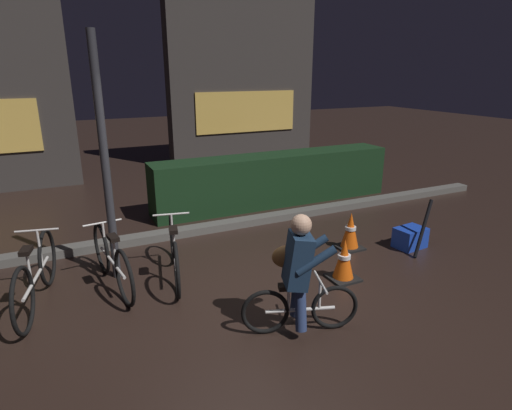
{
  "coord_description": "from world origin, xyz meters",
  "views": [
    {
      "loc": [
        -1.99,
        -3.98,
        2.53
      ],
      "look_at": [
        0.2,
        0.6,
        0.9
      ],
      "focal_mm": 29.84,
      "sensor_mm": 36.0,
      "label": 1
    }
  ],
  "objects": [
    {
      "name": "street_post",
      "position": [
        -1.48,
        1.2,
        1.47
      ],
      "size": [
        0.1,
        0.1,
        2.95
      ],
      "primitive_type": "cylinder",
      "color": "#2D2D33",
      "rests_on": "ground"
    },
    {
      "name": "blue_crate",
      "position": [
        2.59,
        0.3,
        0.15
      ],
      "size": [
        0.47,
        0.37,
        0.3
      ],
      "primitive_type": "cube",
      "rotation": [
        0.0,
        0.0,
        0.11
      ],
      "color": "#193DB7",
      "rests_on": "ground"
    },
    {
      "name": "sidewalk_curb",
      "position": [
        0.0,
        2.2,
        0.06
      ],
      "size": [
        12.0,
        0.24,
        0.12
      ],
      "primitive_type": "cube",
      "color": "#56544F",
      "rests_on": "ground"
    },
    {
      "name": "ground_plane",
      "position": [
        0.0,
        0.0,
        0.0
      ],
      "size": [
        40.0,
        40.0,
        0.0
      ],
      "primitive_type": "plane",
      "color": "black"
    },
    {
      "name": "cyclist",
      "position": [
        -0.01,
        -0.79,
        0.63
      ],
      "size": [
        1.14,
        0.63,
        1.25
      ],
      "rotation": [
        0.0,
        0.0,
        -0.32
      ],
      "color": "black",
      "rests_on": "ground"
    },
    {
      "name": "parked_bike_center_left",
      "position": [
        -1.55,
        0.94,
        0.34
      ],
      "size": [
        0.46,
        1.63,
        0.76
      ],
      "rotation": [
        0.0,
        0.0,
        1.7
      ],
      "color": "black",
      "rests_on": "ground"
    },
    {
      "name": "parked_bike_center_right",
      "position": [
        -0.81,
        0.87,
        0.35
      ],
      "size": [
        0.48,
        1.63,
        0.76
      ],
      "rotation": [
        0.0,
        0.0,
        1.36
      ],
      "color": "black",
      "rests_on": "ground"
    },
    {
      "name": "traffic_cone_near",
      "position": [
        1.08,
        -0.1,
        0.26
      ],
      "size": [
        0.36,
        0.36,
        0.54
      ],
      "color": "black",
      "rests_on": "ground"
    },
    {
      "name": "hedge_row",
      "position": [
        1.8,
        3.1,
        0.49
      ],
      "size": [
        4.8,
        0.7,
        0.97
      ],
      "primitive_type": "cube",
      "color": "black",
      "rests_on": "ground"
    },
    {
      "name": "storefront_right",
      "position": [
        2.94,
        7.2,
        2.33
      ],
      "size": [
        4.2,
        0.54,
        4.68
      ],
      "color": "#383330",
      "rests_on": "ground"
    },
    {
      "name": "closed_umbrella",
      "position": [
        2.55,
        0.05,
        0.39
      ],
      "size": [
        0.42,
        0.22,
        0.78
      ],
      "primitive_type": "cylinder",
      "rotation": [
        0.0,
        0.48,
        0.41
      ],
      "color": "black",
      "rests_on": "ground"
    },
    {
      "name": "traffic_cone_far",
      "position": [
        1.75,
        0.65,
        0.27
      ],
      "size": [
        0.36,
        0.36,
        0.55
      ],
      "color": "black",
      "rests_on": "ground"
    },
    {
      "name": "parked_bike_left_mid",
      "position": [
        -2.36,
        0.86,
        0.36
      ],
      "size": [
        0.5,
        1.71,
        0.8
      ],
      "rotation": [
        0.0,
        0.0,
        1.35
      ],
      "color": "black",
      "rests_on": "ground"
    }
  ]
}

